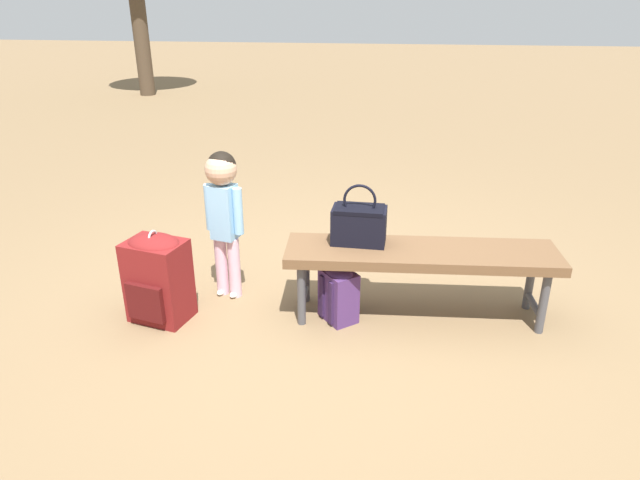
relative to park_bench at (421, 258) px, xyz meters
The scene contains 6 objects.
ground_plane 0.77m from the park_bench, ahead, with size 40.00×40.00×0.00m, color brown.
park_bench is the anchor object (origin of this frame).
handbag 0.42m from the park_bench, ahead, with size 0.33×0.19×0.37m.
child_standing 1.25m from the park_bench, ahead, with size 0.25×0.20×0.96m.
backpack_large 1.57m from the park_bench, ahead, with size 0.39×0.35×0.58m.
backpack_small 0.53m from the park_bench, 12.14° to the left, with size 0.26×0.27×0.37m.
Camera 1 is at (-0.46, 3.06, 1.84)m, focal length 31.84 mm.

